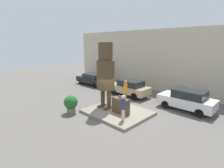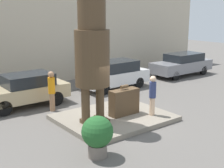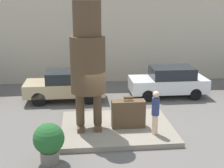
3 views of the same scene
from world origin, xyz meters
name	(u,v)px [view 2 (image 2 of 3)]	position (x,y,z in m)	size (l,w,h in m)	color
ground_plane	(114,120)	(0.00, 0.00, 0.00)	(60.00, 60.00, 0.00)	#605B56
pedestal	(114,118)	(0.00, 0.00, 0.10)	(4.41, 3.63, 0.19)	gray
building_backdrop	(32,32)	(0.00, 7.90, 3.22)	(28.00, 0.60, 6.43)	beige
statue_figure	(92,50)	(-1.11, -0.11, 3.05)	(1.32, 1.32, 4.88)	#4C3823
giant_suitcase	(124,102)	(0.43, -0.15, 0.74)	(1.31, 0.47, 1.29)	#4C3823
tourist	(153,94)	(1.33, -0.92, 1.11)	(0.29, 0.29, 1.68)	beige
parked_car_tan	(25,89)	(-2.16, 4.06, 0.83)	(4.06, 1.74, 1.55)	tan
parked_car_white	(115,74)	(3.32, 4.20, 0.84)	(4.07, 1.79, 1.61)	silver
parked_car_grey	(182,64)	(9.23, 4.16, 0.81)	(4.67, 1.74, 1.54)	gray
planter_pot	(97,134)	(-2.46, -2.34, 0.76)	(1.00, 1.00, 1.35)	#70665B
worker_hivis	(52,89)	(-1.49, 2.65, 1.01)	(0.31, 0.31, 1.84)	#A87A56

